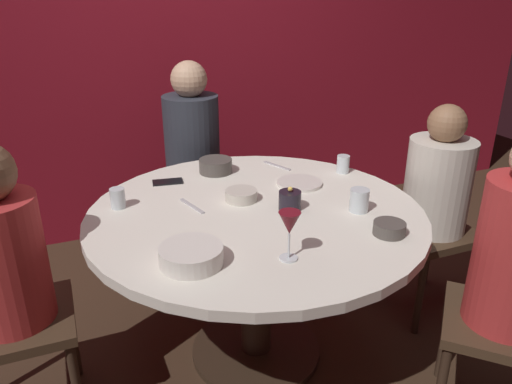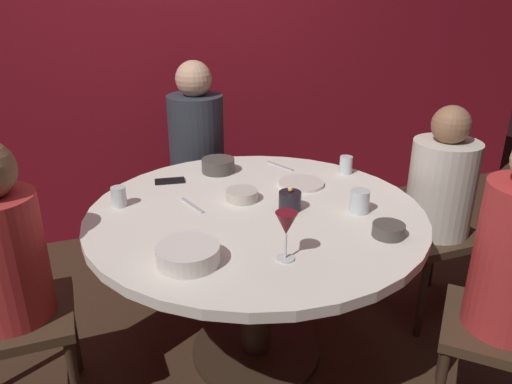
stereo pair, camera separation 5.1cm
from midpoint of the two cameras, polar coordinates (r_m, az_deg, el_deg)
The scene contains 19 objects.
ground_plane at distance 2.45m, azimuth -0.62°, elevation -17.99°, with size 8.00×8.00×0.00m, color #382619.
back_wall at distance 3.35m, azimuth -10.98°, elevation 17.26°, with size 6.00×0.10×2.60m, color maroon.
dining_table at distance 2.11m, azimuth -0.69°, elevation -5.61°, with size 1.40×1.40×0.74m.
seated_diner_left at distance 1.96m, azimuth -27.96°, elevation -7.08°, with size 0.40×0.40×1.15m.
seated_diner_back at distance 2.93m, azimuth -7.91°, elevation 5.68°, with size 0.40×0.40×1.22m.
seated_diner_right at distance 2.55m, azimuth 19.74°, elevation 0.38°, with size 0.40×0.40×1.10m.
candle_holder at distance 2.04m, azimuth 3.24°, elevation -0.97°, with size 0.09×0.09×0.10m.
wine_glass at distance 1.63m, azimuth 3.01°, elevation -3.88°, with size 0.08×0.08×0.18m.
dinner_plate at distance 2.31m, azimuth 4.45°, elevation 1.05°, with size 0.21×0.21×0.01m, color silver.
cell_phone at distance 2.37m, azimuth -10.83°, elevation 1.17°, with size 0.07×0.14×0.01m, color black.
bowl_serving_large at distance 2.46m, azimuth -5.30°, elevation 3.05°, with size 0.16×0.16×0.07m, color #4C4742.
bowl_salad_center at distance 1.90m, azimuth 14.47°, elevation -4.12°, with size 0.12×0.12×0.05m, color #4C4742.
bowl_small_white at distance 1.67m, azimuth -8.39°, elevation -7.29°, with size 0.22×0.22×0.06m, color silver.
bowl_sauce_side at distance 2.13m, azimuth -2.41°, elevation -0.38°, with size 0.14×0.14×0.05m, color beige.
cup_near_candle at distance 2.47m, azimuth 9.49°, elevation 3.21°, with size 0.06×0.06×0.09m, color silver.
cup_by_left_diner at distance 2.06m, azimuth 11.21°, elevation -0.95°, with size 0.08×0.08×0.10m, color silver.
cup_by_right_diner at distance 2.14m, azimuth -16.41°, elevation -0.69°, with size 0.06×0.06×0.09m, color silver.
fork_near_plate at distance 2.54m, azimuth 1.89°, elevation 3.06°, with size 0.02×0.18×0.01m, color #B7B7BC.
knife_near_plate at distance 2.09m, azimuth -8.13°, elevation -1.62°, with size 0.02×0.18×0.01m, color #B7B7BC.
Camera 1 is at (-0.70, -1.72, 1.61)m, focal length 34.47 mm.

